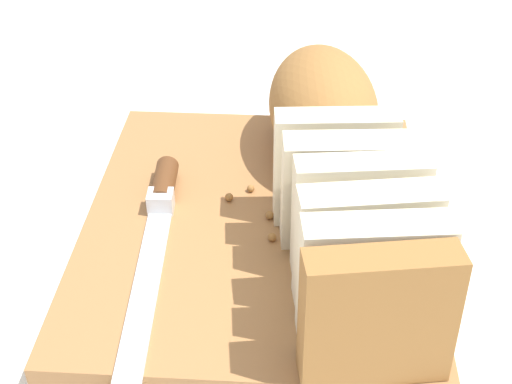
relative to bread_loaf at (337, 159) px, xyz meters
name	(u,v)px	position (x,y,z in m)	size (l,w,h in m)	color
ground_plane	(256,237)	(0.02, -0.07, -0.08)	(3.00, 3.00, 0.00)	silver
cutting_board	(256,228)	(0.02, -0.07, -0.07)	(0.37, 0.31, 0.02)	#9E6B3D
bread_loaf	(337,159)	(0.00, 0.00, 0.00)	(0.41, 0.15, 0.11)	#996633
bread_knife	(159,213)	(0.03, -0.16, -0.05)	(0.28, 0.04, 0.02)	silver
crumb_near_knife	(229,197)	(0.00, -0.10, -0.05)	(0.01, 0.01, 0.01)	#996633
crumb_near_loaf	(270,215)	(0.02, -0.06, -0.05)	(0.01, 0.01, 0.01)	#996633
crumb_stray_left	(272,237)	(0.05, -0.06, -0.05)	(0.01, 0.01, 0.01)	#996633
crumb_stray_right	(251,188)	(-0.02, -0.08, -0.05)	(0.01, 0.01, 0.01)	#996633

